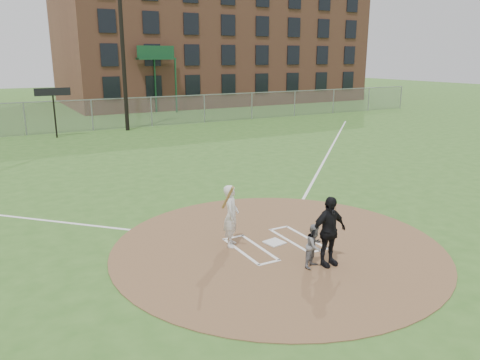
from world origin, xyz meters
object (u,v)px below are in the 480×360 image
catcher (314,246)px  umpire (329,231)px  batter_at_plate (231,216)px  home_plate (274,242)px

catcher → umpire: (0.33, -0.07, 0.31)m
catcher → batter_at_plate: 2.31m
catcher → batter_at_plate: batter_at_plate is taller
home_plate → batter_at_plate: bearing=159.3°
home_plate → batter_at_plate: batter_at_plate is taller
catcher → umpire: umpire is taller
home_plate → batter_at_plate: (-1.06, 0.40, 0.79)m
home_plate → umpire: (0.36, -1.68, 0.81)m
catcher → batter_at_plate: (-1.09, 2.01, 0.29)m
umpire → catcher: bearing=166.8°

